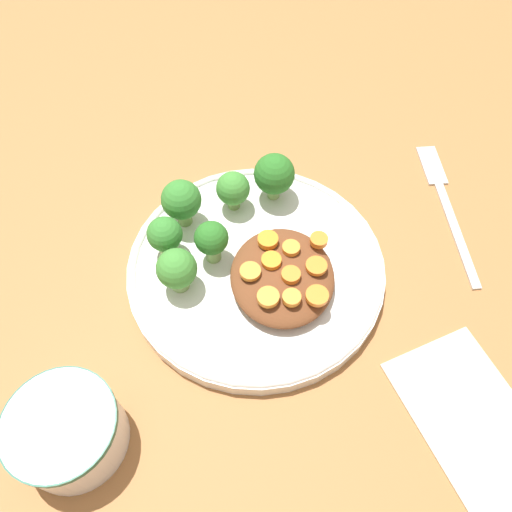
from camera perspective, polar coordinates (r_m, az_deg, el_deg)
ground_plane at (r=0.54m, az=-0.00°, el=-1.87°), size 4.00×4.00×0.00m
plate at (r=0.53m, az=-0.00°, el=-1.23°), size 0.27×0.27×0.02m
dip_bowl at (r=0.47m, az=-20.81°, el=-18.15°), size 0.09×0.09×0.06m
stew_mound at (r=0.50m, az=3.02°, el=-2.30°), size 0.12×0.11×0.03m
broccoli_floret_0 at (r=0.55m, az=-2.64°, el=7.63°), size 0.04×0.04×0.05m
broccoli_floret_1 at (r=0.54m, az=-8.52°, el=6.25°), size 0.04×0.04×0.06m
broccoli_floret_2 at (r=0.49m, az=-9.03°, el=-1.56°), size 0.04×0.04×0.05m
broccoli_floret_3 at (r=0.50m, az=-5.10°, el=1.86°), size 0.04×0.04×0.05m
broccoli_floret_4 at (r=0.52m, az=-10.34°, el=2.26°), size 0.04×0.04×0.05m
broccoli_floret_5 at (r=0.55m, az=2.10°, el=9.27°), size 0.05×0.05×0.06m
carrot_slice_0 at (r=0.51m, az=1.37°, el=1.85°), size 0.02×0.02×0.01m
carrot_slice_1 at (r=0.49m, az=1.77°, el=-0.51°), size 0.02×0.02×0.01m
carrot_slice_2 at (r=0.49m, az=6.91°, el=-1.13°), size 0.02×0.02×0.00m
carrot_slice_3 at (r=0.47m, az=1.40°, el=-4.72°), size 0.02×0.02×0.01m
carrot_slice_4 at (r=0.48m, az=6.99°, el=-4.53°), size 0.02×0.02×0.01m
carrot_slice_5 at (r=0.49m, az=-0.66°, el=-1.77°), size 0.02×0.02×0.00m
carrot_slice_6 at (r=0.49m, az=4.01°, el=-2.17°), size 0.02×0.02×0.01m
carrot_slice_7 at (r=0.51m, az=7.20°, el=1.84°), size 0.02×0.02×0.01m
carrot_slice_8 at (r=0.47m, az=4.09°, el=-4.77°), size 0.02×0.02×0.01m
carrot_slice_9 at (r=0.50m, az=4.03°, el=0.83°), size 0.02×0.02×0.01m
fork at (r=0.64m, az=20.66°, el=6.41°), size 0.21×0.03×0.01m
napkin at (r=0.51m, az=23.50°, el=-16.59°), size 0.18×0.15×0.01m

